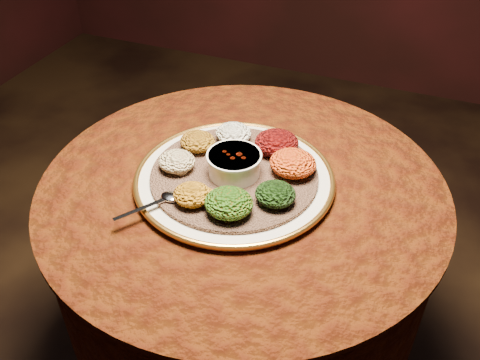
% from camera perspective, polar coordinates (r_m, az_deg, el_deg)
% --- Properties ---
extents(table, '(0.96, 0.96, 0.73)m').
position_cam_1_polar(table, '(1.37, 0.25, -6.22)').
color(table, black).
rests_on(table, ground).
extents(platter, '(0.47, 0.47, 0.02)m').
position_cam_1_polar(platter, '(1.25, -0.61, 0.16)').
color(platter, beige).
rests_on(platter, table).
extents(injera, '(0.52, 0.52, 0.01)m').
position_cam_1_polar(injera, '(1.24, -0.62, 0.55)').
color(injera, '#895C44').
rests_on(injera, platter).
extents(stew_bowl, '(0.13, 0.13, 0.05)m').
position_cam_1_polar(stew_bowl, '(1.22, -0.63, 1.87)').
color(stew_bowl, white).
rests_on(stew_bowl, injera).
extents(spoon, '(0.10, 0.13, 0.01)m').
position_cam_1_polar(spoon, '(1.17, -7.85, -1.96)').
color(spoon, silver).
rests_on(spoon, injera).
extents(portion_ayib, '(0.09, 0.09, 0.04)m').
position_cam_1_polar(portion_ayib, '(1.34, -0.71, 5.01)').
color(portion_ayib, white).
rests_on(portion_ayib, injera).
extents(portion_kitfo, '(0.11, 0.10, 0.05)m').
position_cam_1_polar(portion_kitfo, '(1.30, 3.94, 4.00)').
color(portion_kitfo, black).
rests_on(portion_kitfo, injera).
extents(portion_tikil, '(0.11, 0.10, 0.05)m').
position_cam_1_polar(portion_tikil, '(1.23, 5.66, 1.80)').
color(portion_tikil, '#A26F0D').
rests_on(portion_tikil, injera).
extents(portion_gomen, '(0.09, 0.08, 0.04)m').
position_cam_1_polar(portion_gomen, '(1.15, 3.80, -1.50)').
color(portion_gomen, black).
rests_on(portion_gomen, injera).
extents(portion_mixveg, '(0.10, 0.10, 0.05)m').
position_cam_1_polar(portion_mixveg, '(1.12, -1.20, -2.47)').
color(portion_mixveg, '#8D3609').
rests_on(portion_mixveg, injera).
extents(portion_kik, '(0.08, 0.08, 0.04)m').
position_cam_1_polar(portion_kik, '(1.15, -5.13, -1.55)').
color(portion_kik, '#BF7610').
rests_on(portion_kik, injera).
extents(portion_timatim, '(0.09, 0.08, 0.04)m').
position_cam_1_polar(portion_timatim, '(1.25, -6.76, 2.00)').
color(portion_timatim, maroon).
rests_on(portion_timatim, injera).
extents(portion_shiro, '(0.09, 0.08, 0.04)m').
position_cam_1_polar(portion_shiro, '(1.31, -4.55, 4.13)').
color(portion_shiro, '#895D10').
rests_on(portion_shiro, injera).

